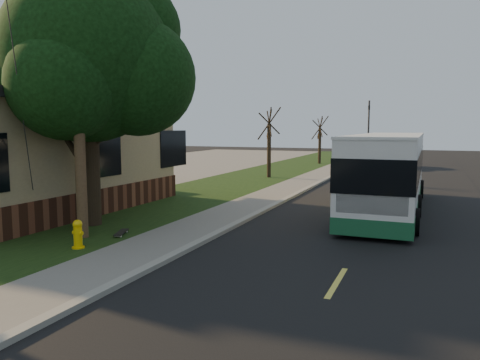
{
  "coord_description": "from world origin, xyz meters",
  "views": [
    {
      "loc": [
        5.63,
        -9.28,
        3.15
      ],
      "look_at": [
        0.16,
        4.22,
        1.5
      ],
      "focal_mm": 35.0,
      "sensor_mm": 36.0,
      "label": 1
    }
  ],
  "objects_px": {
    "leafy_tree": "(91,61)",
    "bare_tree_far": "(320,141)",
    "fire_hydrant": "(78,234)",
    "skateboard_main": "(121,232)",
    "utility_pole": "(77,72)",
    "distant_car": "(392,157)",
    "transit_bus": "(388,171)",
    "traffic_signal": "(368,127)",
    "bare_tree_near": "(269,143)",
    "dumpster": "(131,177)"
  },
  "relations": [
    {
      "from": "leafy_tree",
      "to": "bare_tree_far",
      "type": "xyz_separation_m",
      "value": [
        1.17,
        27.35,
        -3.16
      ]
    },
    {
      "from": "fire_hydrant",
      "to": "skateboard_main",
      "type": "relative_size",
      "value": 0.82
    },
    {
      "from": "utility_pole",
      "to": "distant_car",
      "type": "distance_m",
      "value": 28.73
    },
    {
      "from": "transit_bus",
      "to": "distant_car",
      "type": "bearing_deg",
      "value": 93.56
    },
    {
      "from": "fire_hydrant",
      "to": "distant_car",
      "type": "bearing_deg",
      "value": 78.98
    },
    {
      "from": "distant_car",
      "to": "traffic_signal",
      "type": "bearing_deg",
      "value": 121.25
    },
    {
      "from": "leafy_tree",
      "to": "skateboard_main",
      "type": "bearing_deg",
      "value": -30.25
    },
    {
      "from": "transit_bus",
      "to": "distant_car",
      "type": "height_order",
      "value": "transit_bus"
    },
    {
      "from": "utility_pole",
      "to": "fire_hydrant",
      "type": "bearing_deg",
      "value": -54.62
    },
    {
      "from": "skateboard_main",
      "to": "bare_tree_far",
      "type": "bearing_deg",
      "value": 91.01
    },
    {
      "from": "traffic_signal",
      "to": "transit_bus",
      "type": "height_order",
      "value": "traffic_signal"
    },
    {
      "from": "fire_hydrant",
      "to": "leafy_tree",
      "type": "bearing_deg",
      "value": 120.67
    },
    {
      "from": "bare_tree_near",
      "to": "dumpster",
      "type": "bearing_deg",
      "value": -119.43
    },
    {
      "from": "fire_hydrant",
      "to": "transit_bus",
      "type": "distance_m",
      "value": 11.28
    },
    {
      "from": "fire_hydrant",
      "to": "bare_tree_far",
      "type": "bearing_deg",
      "value": 90.76
    },
    {
      "from": "leafy_tree",
      "to": "transit_bus",
      "type": "relative_size",
      "value": 0.73
    },
    {
      "from": "fire_hydrant",
      "to": "traffic_signal",
      "type": "height_order",
      "value": "traffic_signal"
    },
    {
      "from": "leafy_tree",
      "to": "bare_tree_far",
      "type": "distance_m",
      "value": 27.56
    },
    {
      "from": "utility_pole",
      "to": "traffic_signal",
      "type": "xyz_separation_m",
      "value": [
        3.81,
        33.01,
        -1.47
      ]
    },
    {
      "from": "distant_car",
      "to": "bare_tree_near",
      "type": "bearing_deg",
      "value": -115.42
    },
    {
      "from": "bare_tree_far",
      "to": "dumpster",
      "type": "xyz_separation_m",
      "value": [
        -5.02,
        -20.02,
        -1.32
      ]
    },
    {
      "from": "transit_bus",
      "to": "skateboard_main",
      "type": "bearing_deg",
      "value": -132.99
    },
    {
      "from": "skateboard_main",
      "to": "distant_car",
      "type": "height_order",
      "value": "distant_car"
    },
    {
      "from": "traffic_signal",
      "to": "utility_pole",
      "type": "bearing_deg",
      "value": -96.58
    },
    {
      "from": "fire_hydrant",
      "to": "distant_car",
      "type": "distance_m",
      "value": 29.31
    },
    {
      "from": "traffic_signal",
      "to": "distant_car",
      "type": "xyz_separation_m",
      "value": [
        2.5,
        -5.23,
        -2.31
      ]
    },
    {
      "from": "transit_bus",
      "to": "leafy_tree",
      "type": "bearing_deg",
      "value": -143.37
    },
    {
      "from": "utility_pole",
      "to": "bare_tree_near",
      "type": "bearing_deg",
      "value": 90.66
    },
    {
      "from": "dumpster",
      "to": "distant_car",
      "type": "distance_m",
      "value": 21.78
    },
    {
      "from": "utility_pole",
      "to": "bare_tree_far",
      "type": "xyz_separation_m",
      "value": [
        0.31,
        29.01,
        -2.63
      ]
    },
    {
      "from": "fire_hydrant",
      "to": "dumpster",
      "type": "distance_m",
      "value": 11.36
    },
    {
      "from": "bare_tree_near",
      "to": "skateboard_main",
      "type": "height_order",
      "value": "bare_tree_near"
    },
    {
      "from": "leafy_tree",
      "to": "skateboard_main",
      "type": "relative_size",
      "value": 8.63
    },
    {
      "from": "leafy_tree",
      "to": "bare_tree_near",
      "type": "distance_m",
      "value": 15.66
    },
    {
      "from": "bare_tree_far",
      "to": "dumpster",
      "type": "height_order",
      "value": "bare_tree_far"
    },
    {
      "from": "bare_tree_far",
      "to": "traffic_signal",
      "type": "xyz_separation_m",
      "value": [
        3.5,
        4.0,
        1.16
      ]
    },
    {
      "from": "bare_tree_near",
      "to": "dumpster",
      "type": "xyz_separation_m",
      "value": [
        -4.52,
        -8.02,
        -1.46
      ]
    },
    {
      "from": "fire_hydrant",
      "to": "transit_bus",
      "type": "height_order",
      "value": "transit_bus"
    },
    {
      "from": "leafy_tree",
      "to": "transit_bus",
      "type": "bearing_deg",
      "value": 36.63
    },
    {
      "from": "utility_pole",
      "to": "distant_car",
      "type": "xyz_separation_m",
      "value": [
        6.31,
        27.77,
        -3.78
      ]
    },
    {
      "from": "fire_hydrant",
      "to": "skateboard_main",
      "type": "xyz_separation_m",
      "value": [
        0.1,
        1.67,
        -0.3
      ]
    },
    {
      "from": "dumpster",
      "to": "fire_hydrant",
      "type": "bearing_deg",
      "value": -61.47
    },
    {
      "from": "leafy_tree",
      "to": "skateboard_main",
      "type": "distance_m",
      "value": 5.39
    },
    {
      "from": "bare_tree_near",
      "to": "distant_car",
      "type": "distance_m",
      "value": 12.64
    },
    {
      "from": "leafy_tree",
      "to": "distant_car",
      "type": "relative_size",
      "value": 1.56
    },
    {
      "from": "leafy_tree",
      "to": "traffic_signal",
      "type": "distance_m",
      "value": 31.76
    },
    {
      "from": "utility_pole",
      "to": "leafy_tree",
      "type": "relative_size",
      "value": 1.16
    },
    {
      "from": "fire_hydrant",
      "to": "bare_tree_near",
      "type": "xyz_separation_m",
      "value": [
        -0.9,
        18.0,
        1.72
      ]
    },
    {
      "from": "bare_tree_far",
      "to": "traffic_signal",
      "type": "bearing_deg",
      "value": 48.81
    },
    {
      "from": "bare_tree_far",
      "to": "traffic_signal",
      "type": "relative_size",
      "value": 0.73
    }
  ]
}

